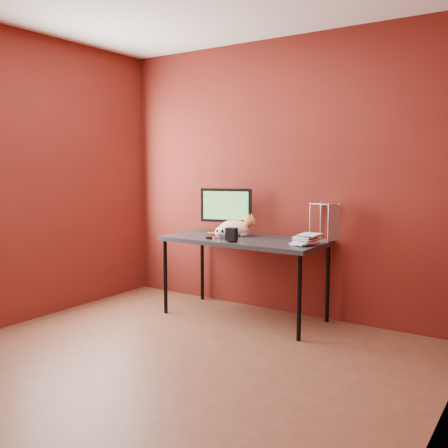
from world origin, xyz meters
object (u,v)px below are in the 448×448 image
Objects in this scene: skull_mug at (221,232)px; speaker at (232,235)px; monitor at (226,209)px; book_stack at (301,181)px; desk at (244,243)px; cat at (235,228)px.

skull_mug is 0.96× the size of speaker.
speaker is at bearing -51.42° from skull_mug.
book_stack is (0.88, -0.19, 0.28)m from monitor.
monitor reaches higher than skull_mug.
speaker is (0.34, -0.43, -0.19)m from monitor.
desk is at bearing 177.51° from book_stack.
book_stack reaches higher than speaker.
skull_mug is 0.23m from speaker.
desk is 12.52× the size of skull_mug.
monitor reaches higher than desk.
monitor is (-0.31, 0.17, 0.30)m from desk.
book_stack is (0.74, 0.11, 0.48)m from skull_mug.
skull_mug is at bearing 137.85° from speaker.
cat is 3.89× the size of skull_mug.
speaker is (0.20, -0.13, 0.00)m from skull_mug.
monitor is 0.95m from book_stack.
cat is at bearing 108.35° from speaker.
desk is at bearing 86.59° from speaker.
monitor is 0.57m from speaker.
cat is (0.16, -0.08, -0.17)m from monitor.
speaker is at bearing -156.69° from book_stack.
cat is at bearing -43.38° from monitor.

